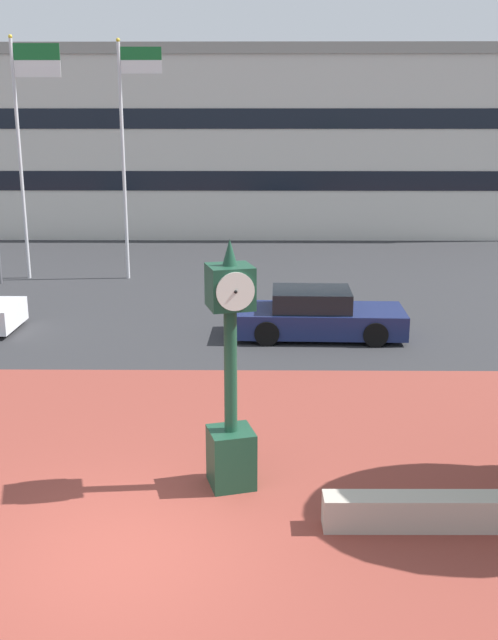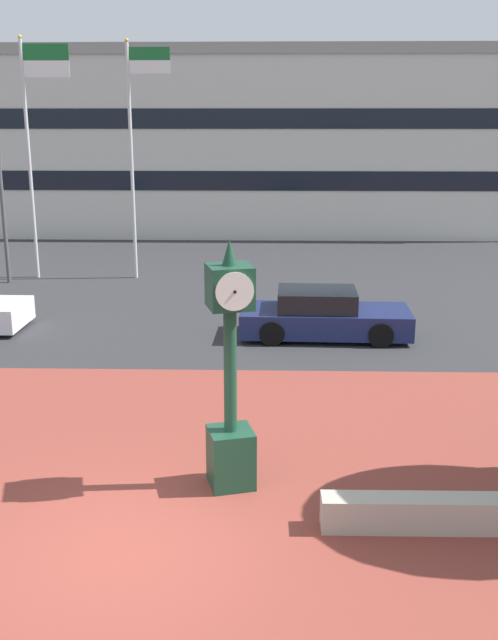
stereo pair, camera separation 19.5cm
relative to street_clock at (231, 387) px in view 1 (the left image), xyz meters
name	(u,v)px [view 1 (the left image)]	position (x,y,z in m)	size (l,w,h in m)	color
ground_plane	(124,553)	(-1.38, -1.91, -1.65)	(200.00, 200.00, 0.00)	#2D2D30
plaza_brick_paving	(143,491)	(-1.38, -0.22, -1.65)	(44.00, 11.39, 0.01)	brown
planter_wall	(436,512)	(2.93, -1.25, -1.40)	(3.20, 0.40, 0.50)	#ADA393
street_clock	(231,387)	(0.00, 0.00, 0.00)	(0.83, 0.83, 3.93)	#19422D
car_street_mid	(317,316)	(2.01, 8.25, -1.08)	(4.50, 2.02, 1.28)	navy
flagpole_primary	(24,136)	(-7.67, 15.61, 3.38)	(1.70, 0.14, 8.34)	silver
flagpole_secondary	(127,143)	(-4.12, 15.61, 3.14)	(1.52, 0.14, 8.22)	silver
civic_building	(257,141)	(0.41, 29.29, 2.81)	(28.26, 10.35, 8.91)	beige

